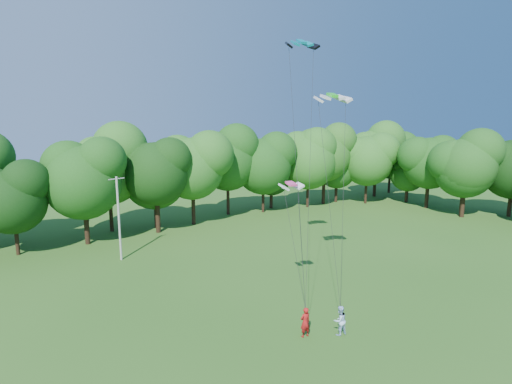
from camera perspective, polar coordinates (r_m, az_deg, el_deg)
utility_pole at (r=39.74m, az=-19.00°, el=-3.49°), size 1.56×0.56×8.05m
kite_flyer_left at (r=25.86m, az=7.03°, el=-17.97°), size 0.72×0.49×1.90m
kite_flyer_right at (r=26.42m, az=11.89°, el=-17.51°), size 0.95×0.76×1.88m
kite_teal at (r=32.52m, az=6.50°, el=20.58°), size 2.73×1.79×0.54m
kite_green at (r=29.44m, az=10.85°, el=13.44°), size 2.80×2.02×0.41m
kite_pink at (r=27.08m, az=5.05°, el=1.20°), size 1.77×1.04×0.26m
tree_back_center at (r=47.90m, az=-14.13°, el=2.96°), size 8.16×8.16×11.87m
tree_back_east at (r=63.99m, az=9.78°, el=5.55°), size 9.04×9.04×13.15m
tree_flank_east at (r=61.24m, az=27.87°, el=3.83°), size 8.45×8.45×12.29m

